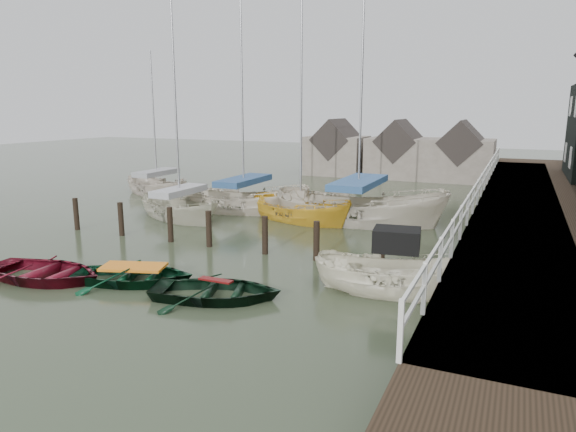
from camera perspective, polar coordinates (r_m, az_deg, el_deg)
The scene contains 13 objects.
ground at distance 16.93m, azimuth -10.83°, elevation -6.25°, with size 120.00×120.00×0.00m, color #2D3421.
pier at distance 23.53m, azimuth 24.05°, elevation -0.17°, with size 3.04×32.00×2.70m.
mooring_pilings at distance 19.79m, azimuth -8.56°, elevation -2.01°, with size 13.72×0.22×1.80m.
far_sheds at distance 40.16m, azimuth 12.01°, elevation 6.87°, with size 14.00×4.08×4.39m.
rowboat_red at distance 17.66m, azimuth -25.38°, elevation -6.46°, with size 2.85×4.00×0.83m, color #590C1A.
rowboat_green at distance 16.45m, azimuth -16.69°, elevation -7.10°, with size 2.60×3.64×0.75m, color black.
rowboat_dkgreen at distance 14.62m, azimuth -7.97°, elevation -9.12°, with size 2.61×3.65×0.76m, color black.
motorboat at distance 15.21m, azimuth 11.59°, elevation -8.07°, with size 4.83×2.39×2.75m.
sailboat_a at distance 25.28m, azimuth -11.86°, elevation -0.09°, with size 6.13×4.29×11.02m.
sailboat_b at distance 26.56m, azimuth -4.89°, elevation 0.69°, with size 7.26×3.74×12.54m.
sailboat_c at distance 24.38m, azimuth 1.41°, elevation -0.40°, with size 6.30×4.03×11.20m.
sailboat_d at distance 24.10m, azimuth 7.75°, elevation -0.55°, with size 8.31×3.37×12.60m.
sailboat_e at distance 32.55m, azimuth -14.28°, elevation 2.44°, with size 6.20×4.32×9.62m.
Camera 1 is at (9.38, -13.09, 5.22)m, focal length 32.00 mm.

